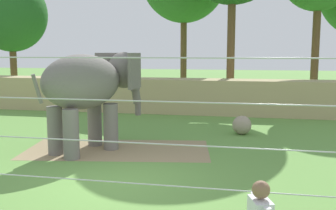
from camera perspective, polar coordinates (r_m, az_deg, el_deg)
name	(u,v)px	position (r m, az deg, el deg)	size (l,w,h in m)	color
ground_plane	(116,181)	(9.87, -7.70, -11.13)	(120.00, 120.00, 0.00)	#609342
dirt_patch	(118,149)	(12.89, -7.47, -6.55)	(5.97, 2.81, 0.01)	#937F5B
embankment_wall	(185,96)	(20.31, 2.52, 1.36)	(36.00, 1.80, 1.78)	tan
elephant	(91,86)	(12.67, -11.35, 2.81)	(3.01, 3.91, 3.19)	slate
enrichment_ball	(242,125)	(15.27, 10.89, -2.94)	(0.74, 0.74, 0.74)	gray
cable_fence	(44,151)	(6.44, -17.89, -6.53)	(10.95, 0.18, 3.25)	brown
tree_far_right	(11,14)	(27.82, -22.25, 12.31)	(4.67, 4.67, 8.09)	brown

